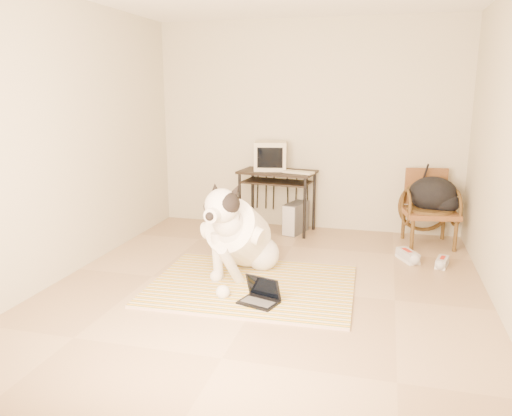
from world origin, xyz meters
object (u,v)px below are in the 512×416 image
at_px(laptop, 260,296).
at_px(crt_monitor, 270,156).
at_px(computer_desk, 277,180).
at_px(rattan_chair, 429,207).
at_px(pc_tower, 296,218).
at_px(dog, 239,236).
at_px(backpack, 435,195).

height_order(laptop, crt_monitor, crt_monitor).
height_order(computer_desk, rattan_chair, rattan_chair).
bearing_deg(pc_tower, laptop, -87.44).
bearing_deg(rattan_chair, crt_monitor, 175.22).
bearing_deg(laptop, crt_monitor, 101.05).
height_order(laptop, computer_desk, computer_desk).
height_order(dog, laptop, dog).
height_order(dog, backpack, dog).
xyz_separation_m(dog, pc_tower, (0.28, 1.63, -0.21)).
height_order(crt_monitor, pc_tower, crt_monitor).
bearing_deg(dog, computer_desk, 89.16).
xyz_separation_m(laptop, pc_tower, (-0.10, 2.29, 0.12)).
xyz_separation_m(laptop, crt_monitor, (-0.47, 2.39, 0.91)).
bearing_deg(crt_monitor, pc_tower, -16.46).
xyz_separation_m(crt_monitor, pc_tower, (0.37, -0.11, -0.78)).
bearing_deg(rattan_chair, pc_tower, 177.96).
relative_size(pc_tower, backpack, 0.78).
distance_m(crt_monitor, rattan_chair, 2.06).
height_order(pc_tower, backpack, backpack).
relative_size(laptop, rattan_chair, 0.42).
distance_m(computer_desk, backpack, 1.94).
distance_m(laptop, rattan_chair, 2.72).
distance_m(laptop, backpack, 2.77).
bearing_deg(laptop, pc_tower, 92.56).
bearing_deg(rattan_chair, computer_desk, 177.22).
xyz_separation_m(computer_desk, pc_tower, (0.26, -0.03, -0.49)).
distance_m(dog, pc_tower, 1.67).
bearing_deg(laptop, computer_desk, 98.84).
xyz_separation_m(crt_monitor, rattan_chair, (1.98, -0.17, -0.54)).
bearing_deg(computer_desk, pc_tower, -7.36).
bearing_deg(laptop, rattan_chair, 55.77).
relative_size(computer_desk, rattan_chair, 1.14).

